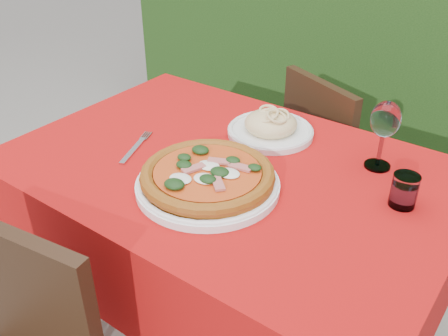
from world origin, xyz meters
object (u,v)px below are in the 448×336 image
Objects in this scene: pasta_plate at (271,127)px; fork at (133,150)px; chair_far at (331,161)px; water_glass at (404,192)px; pizza_plate at (208,178)px; wine_glass at (385,122)px.

fork is at bearing -129.21° from pasta_plate.
chair_far is 0.85m from fork.
water_glass reaches higher than pasta_plate.
wine_glass is (0.32, 0.37, 0.11)m from pizza_plate.
wine_glass is 0.72m from fork.
pasta_plate is at bearing 94.62° from pizza_plate.
wine_glass is at bearing 2.11° from pasta_plate.
fork is (-0.74, -0.20, -0.04)m from water_glass.
wine_glass is at bearing 7.95° from fork.
chair_far is 4.13× the size of wine_glass.
pasta_plate is 1.24× the size of fork.
pizza_plate is 0.49m from water_glass.
chair_far is 3.06× the size of pasta_plate.
wine_glass is (-0.12, 0.14, 0.10)m from water_glass.
pasta_plate is (-0.04, -0.41, 0.30)m from chair_far.
fork is at bearing 175.34° from pizza_plate.
chair_far is at bearing 83.76° from pasta_plate.
pasta_plate is at bearing 29.48° from fork.
water_glass is at bearing -49.80° from wine_glass.
wine_glass reaches higher than water_glass.
pizza_plate is 0.36m from pasta_plate.
pasta_plate is at bearing 107.02° from chair_far.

